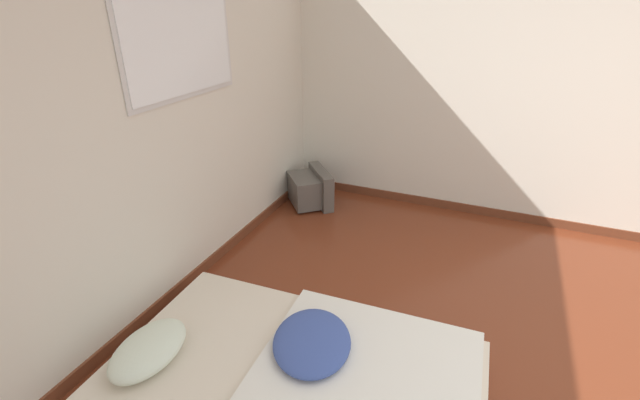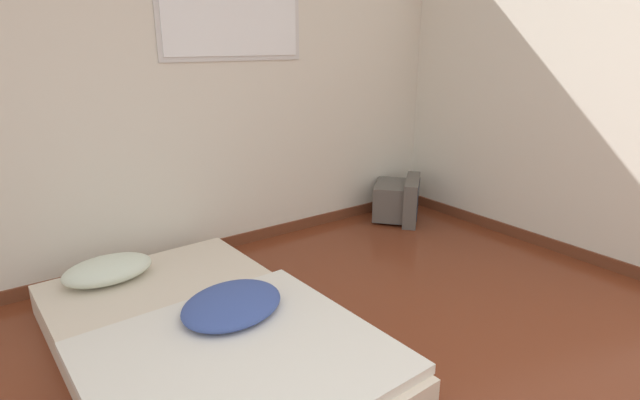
# 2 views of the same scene
# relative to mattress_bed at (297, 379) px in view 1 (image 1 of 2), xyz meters

# --- Properties ---
(wall_back) EXTENTS (7.70, 0.08, 2.60)m
(wall_back) POSITION_rel_mattress_bed_xyz_m (0.14, 1.28, 1.17)
(wall_back) COLOR silver
(wall_back) RESTS_ON ground_plane
(wall_right) EXTENTS (0.08, 8.17, 2.60)m
(wall_right) POSITION_rel_mattress_bed_xyz_m (2.81, -1.64, 1.17)
(wall_right) COLOR silver
(wall_right) RESTS_ON ground_plane
(mattress_bed) EXTENTS (1.33, 2.11, 0.32)m
(mattress_bed) POSITION_rel_mattress_bed_xyz_m (0.00, 0.00, 0.00)
(mattress_bed) COLOR beige
(mattress_bed) RESTS_ON ground_plane
(crt_tv) EXTENTS (0.63, 0.62, 0.39)m
(crt_tv) POSITION_rel_mattress_bed_xyz_m (2.31, 0.94, 0.07)
(crt_tv) COLOR #56514C
(crt_tv) RESTS_ON ground_plane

